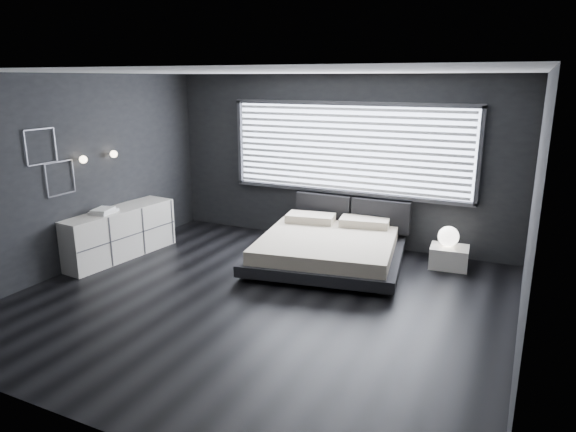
% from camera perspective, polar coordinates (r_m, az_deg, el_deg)
% --- Properties ---
extents(room, '(6.04, 6.00, 2.80)m').
position_cam_1_polar(room, '(6.18, -3.41, 2.63)').
color(room, black).
rests_on(room, ground).
extents(window, '(4.14, 0.09, 1.52)m').
position_cam_1_polar(window, '(8.50, 6.67, 7.41)').
color(window, white).
rests_on(window, ground).
extents(headboard, '(1.96, 0.16, 0.52)m').
position_cam_1_polar(headboard, '(8.61, 7.06, 0.44)').
color(headboard, black).
rests_on(headboard, ground).
extents(sconce_near, '(0.18, 0.11, 0.11)m').
position_cam_1_polar(sconce_near, '(7.97, -21.81, 5.85)').
color(sconce_near, silver).
rests_on(sconce_near, ground).
extents(sconce_far, '(0.18, 0.11, 0.11)m').
position_cam_1_polar(sconce_far, '(8.38, -18.81, 6.53)').
color(sconce_far, silver).
rests_on(sconce_far, ground).
extents(wall_art_upper, '(0.01, 0.48, 0.48)m').
position_cam_1_polar(wall_art_upper, '(7.62, -25.77, 6.96)').
color(wall_art_upper, '#47474C').
rests_on(wall_art_upper, ground).
extents(wall_art_lower, '(0.01, 0.48, 0.48)m').
position_cam_1_polar(wall_art_lower, '(7.84, -23.97, 3.86)').
color(wall_art_lower, '#47474C').
rests_on(wall_art_lower, ground).
extents(bed, '(2.49, 2.41, 0.56)m').
position_cam_1_polar(bed, '(7.75, 4.43, -3.53)').
color(bed, black).
rests_on(bed, ground).
extents(nightstand, '(0.58, 0.50, 0.32)m').
position_cam_1_polar(nightstand, '(8.01, 17.45, -4.36)').
color(nightstand, silver).
rests_on(nightstand, ground).
extents(orb_lamp, '(0.30, 0.30, 0.30)m').
position_cam_1_polar(orb_lamp, '(7.94, 17.40, -2.18)').
color(orb_lamp, white).
rests_on(orb_lamp, nightstand).
extents(dresser, '(0.73, 1.97, 0.77)m').
position_cam_1_polar(dresser, '(8.45, -18.33, -1.81)').
color(dresser, silver).
rests_on(dresser, ground).
extents(book_stack, '(0.33, 0.41, 0.08)m').
position_cam_1_polar(book_stack, '(8.16, -19.82, 0.54)').
color(book_stack, white).
rests_on(book_stack, dresser).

